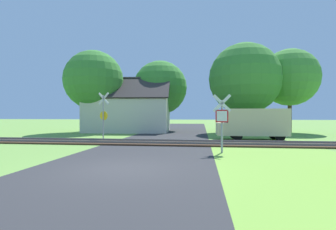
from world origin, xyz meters
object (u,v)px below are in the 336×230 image
at_px(tree_far, 290,78).
at_px(tree_center, 160,88).
at_px(tree_right, 245,79).
at_px(crossing_sign_far, 103,113).
at_px(stop_sign_near, 222,119).
at_px(tree_left, 94,80).
at_px(mail_truck, 254,123).
at_px(house, 129,113).

xyz_separation_m(tree_far, tree_center, (-13.53, 1.44, -0.72)).
bearing_deg(tree_right, tree_center, 162.63).
distance_m(crossing_sign_far, tree_center, 12.03).
bearing_deg(tree_right, crossing_sign_far, -142.14).
relative_size(stop_sign_near, crossing_sign_far, 0.83).
bearing_deg(tree_left, mail_truck, -22.48).
xyz_separation_m(tree_right, mail_truck, (-0.50, -7.03, -4.11)).
bearing_deg(tree_center, stop_sign_near, -71.21).
bearing_deg(tree_left, stop_sign_near, -47.05).
bearing_deg(house, tree_far, -0.95).
bearing_deg(tree_center, crossing_sign_far, -101.18).
relative_size(tree_far, tree_center, 1.07).
distance_m(stop_sign_near, house, 16.69).
bearing_deg(stop_sign_near, mail_truck, -106.40).
relative_size(tree_left, tree_right, 0.94).
bearing_deg(mail_truck, tree_center, 39.12).
xyz_separation_m(stop_sign_near, tree_right, (3.26, 13.75, 3.72)).
bearing_deg(tree_center, tree_right, -17.37).
relative_size(stop_sign_near, mail_truck, 0.57).
height_order(stop_sign_near, tree_center, tree_center).
height_order(stop_sign_near, tree_left, tree_left).
bearing_deg(mail_truck, house, 54.93).
height_order(tree_far, tree_center, tree_far).
xyz_separation_m(stop_sign_near, tree_center, (-5.63, 16.53, 3.23)).
relative_size(crossing_sign_far, tree_right, 0.38).
bearing_deg(house, stop_sign_near, -62.65).
bearing_deg(tree_left, tree_center, 30.83).
relative_size(house, mail_truck, 1.85).
relative_size(tree_far, mail_truck, 1.71).
distance_m(crossing_sign_far, house, 9.23).
xyz_separation_m(crossing_sign_far, house, (-0.72, 9.20, 0.02)).
xyz_separation_m(tree_center, mail_truck, (8.39, -9.81, -3.61)).
relative_size(house, tree_left, 1.10).
distance_m(crossing_sign_far, tree_right, 14.53).
height_order(stop_sign_near, crossing_sign_far, crossing_sign_far).
height_order(crossing_sign_far, tree_far, tree_far).
distance_m(house, tree_right, 12.36).
relative_size(tree_center, tree_right, 0.89).
xyz_separation_m(crossing_sign_far, tree_right, (11.14, 8.66, 3.44)).
bearing_deg(crossing_sign_far, tree_center, 92.31).
bearing_deg(tree_center, tree_far, -6.08).
xyz_separation_m(stop_sign_near, tree_far, (7.91, 15.09, 3.95)).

